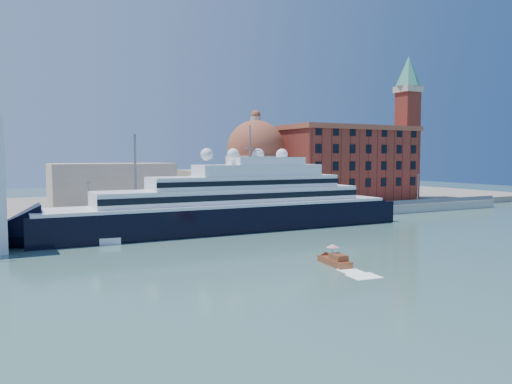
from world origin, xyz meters
TOP-DOWN VIEW (x-y plane):
  - ground at (0.00, 0.00)m, footprint 400.00×400.00m
  - quay at (0.00, 34.00)m, footprint 180.00×10.00m
  - land at (0.00, 75.00)m, footprint 260.00×72.00m
  - quay_fence at (0.00, 29.50)m, footprint 180.00×0.10m
  - superyacht at (-6.00, 23.00)m, footprint 88.00×12.20m
  - service_barge at (-31.40, 18.97)m, footprint 10.88×5.68m
  - water_taxi at (-3.03, -15.17)m, footprint 2.85×6.70m
  - warehouse at (52.00, 52.00)m, footprint 43.00×19.00m
  - campanile at (76.00, 52.00)m, footprint 8.40×8.40m
  - church at (6.39, 57.72)m, footprint 66.00×18.00m
  - lamp_posts at (-12.67, 32.27)m, footprint 120.80×2.40m

SIDE VIEW (x-z plane):
  - ground at x=0.00m, z-range 0.00..0.00m
  - service_barge at x=-31.40m, z-range -0.50..1.84m
  - water_taxi at x=-3.03m, z-range -0.80..2.29m
  - land at x=0.00m, z-range 0.00..2.00m
  - quay at x=0.00m, z-range 0.00..2.50m
  - quay_fence at x=0.00m, z-range 2.50..3.70m
  - superyacht at x=-6.00m, z-range -8.61..17.69m
  - lamp_posts at x=-12.67m, z-range 0.84..18.84m
  - church at x=6.39m, z-range -1.84..23.66m
  - warehouse at x=52.00m, z-range 2.16..25.41m
  - campanile at x=76.00m, z-range 5.26..52.26m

